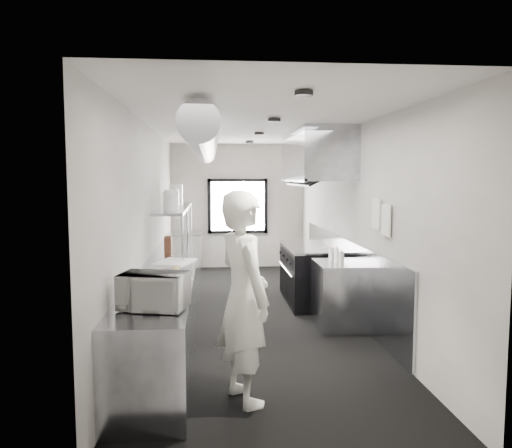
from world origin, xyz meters
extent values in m
cube|color=black|center=(0.00, 0.00, 0.00)|extent=(3.00, 8.00, 0.01)
cube|color=silver|center=(0.00, 0.00, 2.80)|extent=(3.00, 8.00, 0.01)
cube|color=beige|center=(0.00, 4.00, 1.40)|extent=(3.00, 0.02, 2.80)
cube|color=beige|center=(0.00, -4.00, 1.40)|extent=(3.00, 0.02, 2.80)
cube|color=beige|center=(-1.50, 0.00, 1.40)|extent=(0.02, 8.00, 2.80)
cube|color=beige|center=(1.50, 0.00, 1.40)|extent=(0.02, 8.00, 2.80)
cube|color=gray|center=(1.48, 0.30, 0.55)|extent=(0.03, 5.50, 1.10)
cylinder|color=#97989F|center=(-0.70, 0.40, 2.55)|extent=(0.40, 6.40, 0.40)
cube|color=silver|center=(0.00, 3.96, 1.40)|extent=(1.20, 0.03, 1.10)
cube|color=black|center=(0.00, 3.98, 1.98)|extent=(1.36, 0.03, 0.08)
cube|color=black|center=(0.00, 3.98, 0.82)|extent=(1.36, 0.03, 0.08)
cube|color=black|center=(-0.64, 3.98, 1.40)|extent=(0.08, 0.03, 1.25)
cube|color=black|center=(0.64, 3.98, 1.40)|extent=(0.08, 0.03, 1.25)
cube|color=gray|center=(1.10, 0.70, 2.40)|extent=(0.80, 2.20, 0.80)
cube|color=gray|center=(0.72, 0.70, 2.01)|extent=(0.05, 2.20, 0.05)
cube|color=black|center=(1.02, 0.70, 2.06)|extent=(0.50, 2.10, 0.28)
cube|color=gray|center=(-1.15, -0.50, 0.45)|extent=(0.70, 6.00, 0.90)
cube|color=gray|center=(-1.20, 1.00, 1.55)|extent=(0.45, 3.00, 0.04)
cylinder|color=gray|center=(-1.00, -0.40, 1.22)|extent=(0.04, 0.04, 0.66)
cylinder|color=gray|center=(-1.00, 1.00, 1.22)|extent=(0.04, 0.04, 0.66)
cylinder|color=gray|center=(-1.00, 2.40, 1.22)|extent=(0.04, 0.04, 0.66)
cube|color=black|center=(1.05, 0.70, 0.45)|extent=(0.85, 1.60, 0.90)
cube|color=gray|center=(1.05, 0.70, 0.92)|extent=(0.85, 1.60, 0.04)
cube|color=gray|center=(0.64, 0.70, 0.45)|extent=(0.03, 1.55, 0.80)
cylinder|color=gray|center=(0.61, 0.70, 0.55)|extent=(0.03, 1.30, 0.03)
cube|color=gray|center=(1.15, -0.70, 0.45)|extent=(0.65, 0.80, 0.90)
cube|color=gray|center=(-1.15, 3.20, 0.45)|extent=(0.70, 1.20, 0.90)
cube|color=white|center=(1.47, -1.20, 1.60)|extent=(0.02, 0.28, 0.38)
cube|color=white|center=(1.47, -1.55, 1.55)|extent=(0.02, 0.28, 0.38)
imported|color=silver|center=(-0.30, -2.82, 0.97)|extent=(0.70, 0.83, 1.94)
imported|color=silver|center=(-1.11, -2.88, 1.06)|extent=(0.61, 0.51, 0.32)
cylinder|color=silver|center=(-1.34, -2.80, 0.94)|extent=(0.15, 0.15, 0.09)
cylinder|color=silver|center=(-1.29, -2.59, 0.95)|extent=(0.18, 0.18, 0.11)
cube|color=white|center=(-1.00, -1.78, 0.91)|extent=(0.39, 0.46, 0.01)
cylinder|color=silver|center=(-1.03, -1.29, 0.91)|extent=(0.22, 0.22, 0.01)
sphere|color=tan|center=(-1.03, -1.29, 0.95)|extent=(0.08, 0.08, 0.08)
cube|color=silver|center=(-1.10, -0.50, 0.91)|extent=(0.61, 0.70, 0.02)
cube|color=brown|center=(-1.26, 0.42, 1.02)|extent=(0.11, 0.23, 0.25)
cylinder|color=silver|center=(-1.19, 0.19, 1.71)|extent=(0.27, 0.27, 0.27)
cylinder|color=silver|center=(-1.22, 0.65, 1.71)|extent=(0.23, 0.23, 0.29)
cylinder|color=silver|center=(-1.19, 1.26, 1.72)|extent=(0.27, 0.27, 0.30)
cylinder|color=silver|center=(-1.22, 1.85, 1.75)|extent=(0.28, 0.28, 0.35)
cylinder|color=silver|center=(1.08, -1.03, 1.00)|extent=(0.09, 0.09, 0.20)
cylinder|color=silver|center=(1.12, -0.86, 0.99)|extent=(0.06, 0.06, 0.17)
cylinder|color=silver|center=(1.11, -0.66, 1.00)|extent=(0.08, 0.08, 0.19)
cylinder|color=silver|center=(1.06, -0.52, 0.98)|extent=(0.06, 0.06, 0.17)
cylinder|color=silver|center=(1.10, -0.43, 0.98)|extent=(0.06, 0.06, 0.16)
camera|label=1|loc=(-0.59, -7.25, 2.06)|focal=34.84mm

